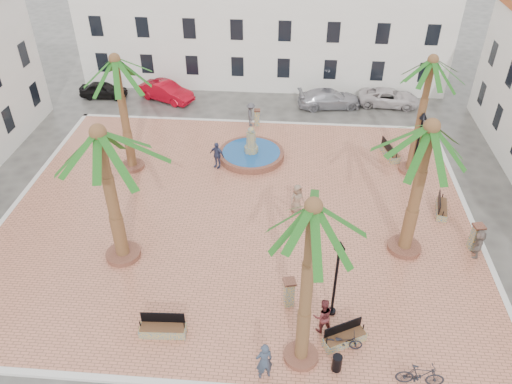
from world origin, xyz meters
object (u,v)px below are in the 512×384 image
Objects in this scene: pedestrian_east at (479,243)px; bench_ne at (390,152)px; bollard_se at (289,292)px; bollard_e at (476,237)px; litter_bin at (337,363)px; pedestrian_north at (251,114)px; lamppost_s at (337,266)px; pedestrian_fountain_b at (217,155)px; car_red at (166,91)px; bollard_n at (257,117)px; palm_s at (312,226)px; car_silver at (329,99)px; bicycle_b at (420,375)px; pedestrian_fountain_a at (297,199)px; cyclist_b at (323,316)px; palm_sw at (102,151)px; bench_se at (344,338)px; palm_e at (428,144)px; lamppost_e at (420,133)px; bicycle_a at (343,341)px; palm_ne at (430,73)px; car_black at (104,90)px; car_white at (389,98)px; palm_nw at (117,73)px; cyclist_a at (264,361)px; fountain at (251,153)px; bench_e at (441,209)px; bench_s at (163,329)px.

bench_ne is at bearing -144.54° from pedestrian_east.
bollard_se is 0.98× the size of bollard_e.
pedestrian_north is (-5.27, 20.25, 0.50)m from litter_bin.
pedestrian_fountain_b is (-6.84, 11.54, -1.99)m from lamppost_s.
car_red is at bearing 116.54° from bollard_se.
bollard_n is at bearing 94.96° from pedestrian_fountain_b.
palm_s is 1.65× the size of car_silver.
bicycle_b is 11.68m from pedestrian_fountain_a.
palm_sw is at bearing -33.66° from cyclist_b.
bench_se is at bearing 26.35° from palm_s.
pedestrian_east is (7.36, 7.28, 0.41)m from litter_bin.
lamppost_e is (1.58, 7.18, -3.33)m from palm_e.
palm_s is 7.92m from bicycle_b.
bicycle_a is 0.91× the size of cyclist_b.
bollard_se is at bearing 140.04° from bench_ne.
palm_ne is 5.13× the size of bollard_se.
bollard_e is 0.96× the size of pedestrian_east.
bollard_se is 0.83× the size of pedestrian_fountain_a.
bench_se is 1.27m from cyclist_b.
car_white is (23.00, 0.43, 0.01)m from car_black.
cyclist_b is at bearing -45.60° from palm_nw.
palm_nw is at bearing -78.81° from cyclist_a.
bench_se is (12.72, -12.63, -6.12)m from palm_nw.
fountain is 2.26× the size of bench_se.
bench_se is 1.08× the size of pedestrian_fountain_a.
pedestrian_east reaches higher than bench_e.
car_white is (12.20, 10.36, -0.38)m from pedestrian_fountain_b.
palm_nw is 1.99× the size of car_black.
palm_nw is 11.82m from car_red.
bollard_e is 0.31× the size of car_silver.
pedestrian_fountain_b is (-5.50, 14.01, -6.09)m from palm_s.
cyclist_a reaches higher than bicycle_a.
bench_ne is at bearing -117.92° from pedestrian_north.
palm_e reaches higher than bollard_se.
cyclist_b is at bearing -128.32° from palm_e.
bench_s is 1.06× the size of bench_e.
cyclist_b is (0.87, 1.49, -6.09)m from palm_s.
bollard_n is at bearing 124.03° from palm_e.
lamppost_e reaches higher than litter_bin.
palm_nw reaches higher than car_white.
palm_s reaches higher than lamppost_s.
bench_e is 3.14m from bollard_e.
bench_ne is (9.14, 0.86, -0.00)m from fountain.
bollard_n reaches higher than litter_bin.
palm_e is at bearing -128.82° from car_black.
palm_e is at bearing -151.96° from pedestrian_north.
car_red is (-19.85, 16.44, -0.18)m from bollard_e.
palm_s is 1.08× the size of palm_e.
palm_e is 11.70m from cyclist_a.
palm_sw is at bearing 65.53° from bicycle_a.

